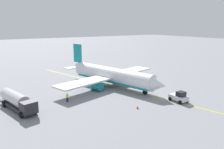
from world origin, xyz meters
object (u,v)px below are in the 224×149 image
at_px(fuel_tanker, 17,101).
at_px(safety_cone_nose, 137,107).
at_px(pushback_tug, 179,97).
at_px(refueling_worker, 67,98).
at_px(airplane, 111,75).

height_order(fuel_tanker, safety_cone_nose, fuel_tanker).
relative_size(pushback_tug, refueling_worker, 2.12).
relative_size(airplane, pushback_tug, 8.52).
xyz_separation_m(fuel_tanker, refueling_worker, (0.76, 9.19, -0.91)).
relative_size(fuel_tanker, pushback_tug, 3.16).
bearing_deg(safety_cone_nose, fuel_tanker, -121.08).
xyz_separation_m(airplane, safety_cone_nose, (15.77, -4.03, -2.41)).
bearing_deg(airplane, fuel_tanker, -78.84).
height_order(airplane, fuel_tanker, airplane).
bearing_deg(pushback_tug, airplane, -162.89).
distance_m(pushback_tug, refueling_worker, 22.43).
height_order(airplane, safety_cone_nose, airplane).
bearing_deg(safety_cone_nose, refueling_worker, -137.84).
distance_m(fuel_tanker, pushback_tug, 30.89).
distance_m(fuel_tanker, safety_cone_nose, 21.91).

